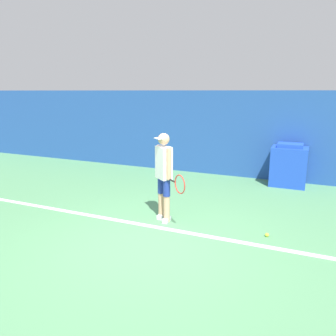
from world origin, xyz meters
TOP-DOWN VIEW (x-y plane):
  - ground_plane at (0.00, 0.00)m, footprint 24.00×24.00m
  - back_wall at (0.00, 4.97)m, footprint 24.00×0.10m
  - court_baseline at (0.00, 0.60)m, footprint 21.60×0.10m
  - tennis_player at (-0.19, 1.00)m, footprint 0.81×0.66m
  - tennis_ball at (1.76, 1.01)m, footprint 0.07×0.07m
  - covered_chair at (1.86, 4.52)m, footprint 0.90×0.70m

SIDE VIEW (x-z plane):
  - ground_plane at x=0.00m, z-range 0.00..0.00m
  - court_baseline at x=0.00m, z-range 0.00..0.01m
  - tennis_ball at x=1.76m, z-range 0.00..0.07m
  - covered_chair at x=1.86m, z-range -0.02..1.11m
  - tennis_player at x=-0.19m, z-range 0.10..1.81m
  - back_wall at x=0.00m, z-range 0.00..2.49m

